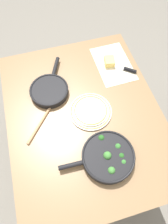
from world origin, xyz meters
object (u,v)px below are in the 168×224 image
object	(u,v)px
cheese_block	(109,62)
dinner_plate_stack	(90,110)
skillet_eggs	(49,90)
skillet_broccoli	(108,156)
wooden_spoon	(48,110)
grater_knife	(122,68)

from	to	relation	value
cheese_block	dinner_plate_stack	bearing A→B (deg)	144.18
skillet_eggs	dinner_plate_stack	world-z (taller)	skillet_eggs
cheese_block	dinner_plate_stack	size ratio (longest dim) A/B	0.35
skillet_broccoli	dinner_plate_stack	xyz separation A→B (m)	(0.29, 0.00, -0.02)
skillet_broccoli	wooden_spoon	xyz separation A→B (m)	(0.37, 0.25, -0.02)
skillet_eggs	wooden_spoon	distance (m)	0.14
skillet_broccoli	skillet_eggs	size ratio (longest dim) A/B	1.08
grater_knife	dinner_plate_stack	size ratio (longest dim) A/B	0.91
skillet_eggs	skillet_broccoli	bearing A→B (deg)	-133.07
wooden_spoon	grater_knife	distance (m)	0.57
skillet_eggs	grater_knife	world-z (taller)	skillet_eggs
dinner_plate_stack	skillet_broccoli	bearing A→B (deg)	-179.11
skillet_broccoli	cheese_block	size ratio (longest dim) A/B	4.57
grater_knife	dinner_plate_stack	distance (m)	0.39
wooden_spoon	cheese_block	xyz separation A→B (m)	(0.25, -0.47, 0.01)
cheese_block	dinner_plate_stack	xyz separation A→B (m)	(-0.32, 0.23, -0.01)
cheese_block	skillet_broccoli	bearing A→B (deg)	159.81
skillet_eggs	dinner_plate_stack	distance (m)	0.29
skillet_eggs	wooden_spoon	world-z (taller)	skillet_eggs
skillet_broccoli	dinner_plate_stack	bearing A→B (deg)	-86.90
grater_knife	dinner_plate_stack	xyz separation A→B (m)	(-0.25, 0.30, 0.00)
cheese_block	grater_knife	bearing A→B (deg)	-132.94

